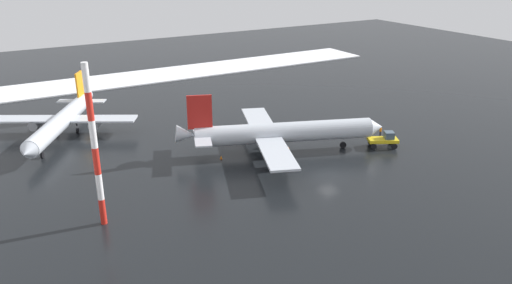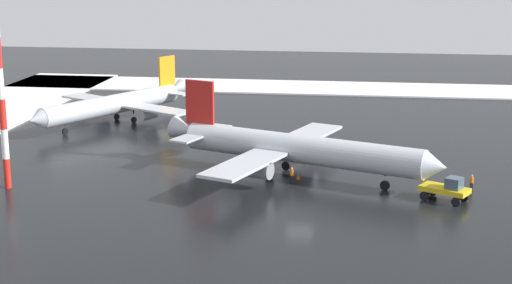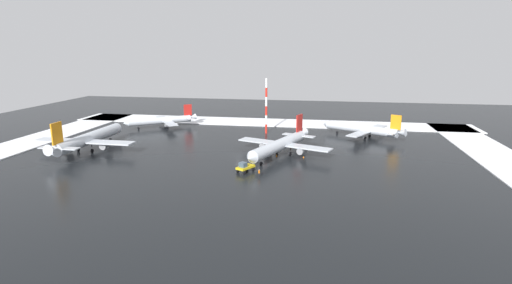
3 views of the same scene
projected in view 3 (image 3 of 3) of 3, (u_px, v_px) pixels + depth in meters
The scene contains 14 objects.
ground_plane at pixel (241, 156), 106.56m from camera, with size 240.00×240.00×0.00m, color black.
snow_bank_far at pixel (268, 122), 154.48m from camera, with size 152.00×16.00×0.25m, color white.
snow_bank_right at pixel (19, 145), 117.72m from camera, with size 14.00×116.00×0.25m, color white.
airplane_foreground_jet at pixel (280, 145), 105.57m from camera, with size 26.20×30.99×9.56m.
airplane_distant_tail at pixel (89, 139), 111.58m from camera, with size 28.52×34.49×10.26m.
airplane_parked_starboard at pixel (363, 129), 127.89m from camera, with size 25.84×22.09×8.44m.
airplane_far_rear at pixel (162, 120), 144.43m from camera, with size 22.85×19.68×7.86m.
pushback_tug at pixel (245, 167), 92.27m from camera, with size 4.12×5.09×2.50m.
ground_crew_beside_wing at pixel (271, 152), 106.49m from camera, with size 0.36×0.36×1.71m.
ground_crew_by_nose_gear at pixel (259, 173), 89.02m from camera, with size 0.36×0.36×1.71m.
antenna_mast at pixel (266, 106), 133.02m from camera, with size 0.70×0.70×18.49m.
traffic_cone_near_nose at pixel (277, 156), 105.85m from camera, with size 0.36×0.36×0.55m, color orange.
traffic_cone_mid_line at pixel (291, 148), 114.42m from camera, with size 0.36×0.36×0.55m, color orange.
traffic_cone_wingtip_side at pixel (304, 157), 104.53m from camera, with size 0.36×0.36×0.55m, color orange.
Camera 3 is at (-21.66, 100.67, 27.96)m, focal length 28.00 mm.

